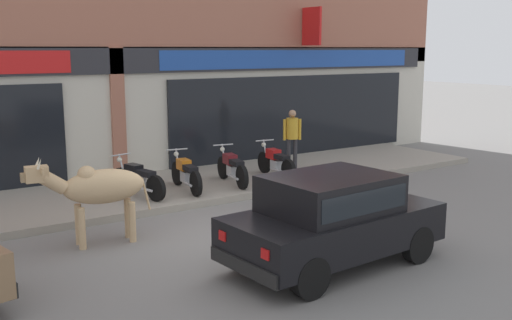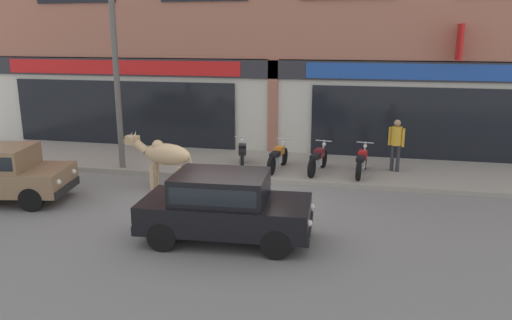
{
  "view_description": "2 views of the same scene",
  "coord_description": "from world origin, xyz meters",
  "px_view_note": "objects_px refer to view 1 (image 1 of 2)",
  "views": [
    {
      "loc": [
        -5.61,
        -8.7,
        3.35
      ],
      "look_at": [
        1.01,
        1.0,
        1.16
      ],
      "focal_mm": 42.0,
      "sensor_mm": 36.0,
      "label": 1
    },
    {
      "loc": [
        3.16,
        -11.47,
        4.25
      ],
      "look_at": [
        0.42,
        1.0,
        1.01
      ],
      "focal_mm": 35.0,
      "sensor_mm": 36.0,
      "label": 2
    }
  ],
  "objects_px": {
    "car_0": "(333,216)",
    "pedestrian": "(292,133)",
    "motorcycle_0": "(138,179)",
    "motorcycle_1": "(186,174)",
    "motorcycle_3": "(276,162)",
    "cow": "(98,188)",
    "motorcycle_2": "(232,168)"
  },
  "relations": [
    {
      "from": "cow",
      "to": "motorcycle_0",
      "type": "distance_m",
      "value": 2.85
    },
    {
      "from": "motorcycle_2",
      "to": "motorcycle_3",
      "type": "xyz_separation_m",
      "value": [
        1.31,
        0.0,
        0.0
      ]
    },
    {
      "from": "motorcycle_3",
      "to": "pedestrian",
      "type": "relative_size",
      "value": 1.13
    },
    {
      "from": "cow",
      "to": "motorcycle_0",
      "type": "height_order",
      "value": "cow"
    },
    {
      "from": "cow",
      "to": "pedestrian",
      "type": "bearing_deg",
      "value": 23.67
    },
    {
      "from": "motorcycle_0",
      "to": "motorcycle_2",
      "type": "height_order",
      "value": "same"
    },
    {
      "from": "cow",
      "to": "pedestrian",
      "type": "distance_m",
      "value": 6.94
    },
    {
      "from": "motorcycle_0",
      "to": "pedestrian",
      "type": "bearing_deg",
      "value": 6.45
    },
    {
      "from": "cow",
      "to": "car_0",
      "type": "height_order",
      "value": "cow"
    },
    {
      "from": "cow",
      "to": "motorcycle_3",
      "type": "height_order",
      "value": "cow"
    },
    {
      "from": "cow",
      "to": "motorcycle_2",
      "type": "relative_size",
      "value": 1.2
    },
    {
      "from": "cow",
      "to": "motorcycle_2",
      "type": "xyz_separation_m",
      "value": [
        4.06,
        2.16,
        -0.47
      ]
    },
    {
      "from": "motorcycle_1",
      "to": "cow",
      "type": "bearing_deg",
      "value": -142.34
    },
    {
      "from": "motorcycle_2",
      "to": "cow",
      "type": "bearing_deg",
      "value": -151.95
    },
    {
      "from": "motorcycle_2",
      "to": "pedestrian",
      "type": "height_order",
      "value": "pedestrian"
    },
    {
      "from": "motorcycle_1",
      "to": "car_0",
      "type": "bearing_deg",
      "value": -92.41
    },
    {
      "from": "motorcycle_0",
      "to": "motorcycle_1",
      "type": "xyz_separation_m",
      "value": [
        1.15,
        -0.08,
        0.0
      ]
    },
    {
      "from": "car_0",
      "to": "motorcycle_3",
      "type": "bearing_deg",
      "value": 62.27
    },
    {
      "from": "pedestrian",
      "to": "motorcycle_3",
      "type": "bearing_deg",
      "value": -147.97
    },
    {
      "from": "motorcycle_2",
      "to": "pedestrian",
      "type": "bearing_deg",
      "value": 15.15
    },
    {
      "from": "car_0",
      "to": "pedestrian",
      "type": "height_order",
      "value": "pedestrian"
    },
    {
      "from": "motorcycle_2",
      "to": "car_0",
      "type": "bearing_deg",
      "value": -105.5
    },
    {
      "from": "car_0",
      "to": "pedestrian",
      "type": "xyz_separation_m",
      "value": [
        3.75,
        5.87,
        0.32
      ]
    },
    {
      "from": "cow",
      "to": "car_0",
      "type": "distance_m",
      "value": 4.04
    },
    {
      "from": "motorcycle_0",
      "to": "motorcycle_1",
      "type": "height_order",
      "value": "same"
    },
    {
      "from": "motorcycle_0",
      "to": "motorcycle_3",
      "type": "bearing_deg",
      "value": -1.4
    },
    {
      "from": "car_0",
      "to": "motorcycle_1",
      "type": "xyz_separation_m",
      "value": [
        0.22,
        5.27,
        -0.28
      ]
    },
    {
      "from": "cow",
      "to": "motorcycle_0",
      "type": "relative_size",
      "value": 1.2
    },
    {
      "from": "motorcycle_1",
      "to": "motorcycle_3",
      "type": "relative_size",
      "value": 1.0
    },
    {
      "from": "motorcycle_0",
      "to": "motorcycle_3",
      "type": "relative_size",
      "value": 0.99
    },
    {
      "from": "motorcycle_0",
      "to": "pedestrian",
      "type": "height_order",
      "value": "pedestrian"
    },
    {
      "from": "car_0",
      "to": "motorcycle_3",
      "type": "xyz_separation_m",
      "value": [
        2.76,
        5.25,
        -0.28
      ]
    }
  ]
}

